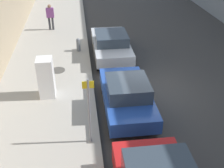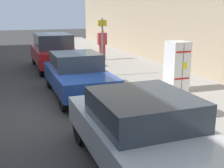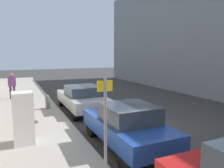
{
  "view_description": "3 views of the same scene",
  "coord_description": "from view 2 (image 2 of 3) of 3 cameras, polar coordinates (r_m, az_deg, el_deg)",
  "views": [
    {
      "loc": [
        -2.92,
        -10.26,
        6.66
      ],
      "look_at": [
        -1.8,
        -1.19,
        1.2
      ],
      "focal_mm": 45.0,
      "sensor_mm": 36.0,
      "label": 1
    },
    {
      "loc": [
        0.94,
        7.85,
        2.81
      ],
      "look_at": [
        -1.84,
        0.43,
        0.77
      ],
      "focal_mm": 45.0,
      "sensor_mm": 36.0,
      "label": 2
    },
    {
      "loc": [
        -4.56,
        -7.49,
        3.06
      ],
      "look_at": [
        -0.1,
        2.38,
        1.59
      ],
      "focal_mm": 35.0,
      "sensor_mm": 36.0,
      "label": 3
    }
  ],
  "objects": [
    {
      "name": "pedestrian_standing_near",
      "position": [
        15.83,
        -1.99,
        8.57
      ],
      "size": [
        0.5,
        0.23,
        1.75
      ],
      "rotation": [
        0.0,
        0.0,
        2.09
      ],
      "color": "#B73338",
      "rests_on": "sidewalk_slab"
    },
    {
      "name": "ground_plane",
      "position": [
        8.39,
        -12.97,
        -5.53
      ],
      "size": [
        80.0,
        80.0,
        0.0
      ],
      "primitive_type": "plane",
      "color": "#383533"
    },
    {
      "name": "street_sign_post",
      "position": [
        11.65,
        -1.96,
        8.08
      ],
      "size": [
        0.36,
        0.07,
        2.4
      ],
      "color": "slate",
      "rests_on": "sidewalk_slab"
    },
    {
      "name": "manhole_cover",
      "position": [
        8.05,
        19.51,
        -5.47
      ],
      "size": [
        0.7,
        0.7,
        0.02
      ],
      "primitive_type": "cylinder",
      "color": "#47443F",
      "rests_on": "sidewalk_slab"
    },
    {
      "name": "parked_sedan_silver",
      "position": [
        5.07,
        7.06,
        -9.92
      ],
      "size": [
        1.89,
        4.35,
        1.4
      ],
      "color": "silver",
      "rests_on": "ground"
    },
    {
      "name": "sidewalk_slab",
      "position": [
        9.95,
        13.75,
        -1.88
      ],
      "size": [
        4.2,
        44.0,
        0.18
      ],
      "primitive_type": "cube",
      "color": "#9E998E",
      "rests_on": "ground"
    },
    {
      "name": "parked_hatchback_blue",
      "position": [
        9.68,
        -7.06,
        2.02
      ],
      "size": [
        1.77,
        3.95,
        1.46
      ],
      "color": "#23479E",
      "rests_on": "ground"
    },
    {
      "name": "parked_suv_red",
      "position": [
        14.57,
        -11.85,
        6.62
      ],
      "size": [
        1.87,
        4.44,
        1.76
      ],
      "color": "red",
      "rests_on": "ground"
    },
    {
      "name": "discarded_refrigerator",
      "position": [
        9.71,
        13.02,
        3.45
      ],
      "size": [
        0.63,
        0.69,
        1.7
      ],
      "color": "white",
      "rests_on": "sidewalk_slab"
    }
  ]
}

